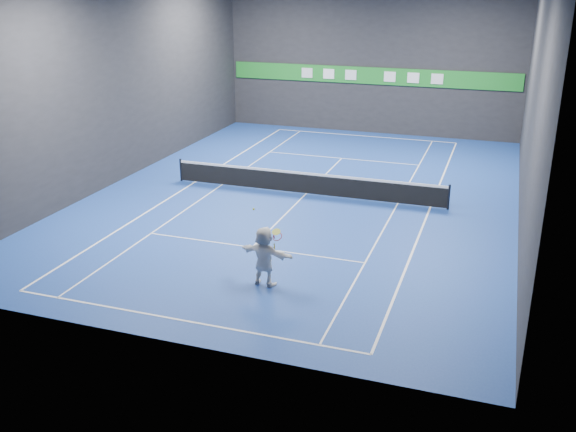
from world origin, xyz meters
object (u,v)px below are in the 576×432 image
(tennis_net, at_px, (306,182))
(tennis_ball, at_px, (254,209))
(tennis_racket, at_px, (277,237))
(player, at_px, (264,256))

(tennis_net, bearing_deg, tennis_ball, -82.85)
(tennis_racket, bearing_deg, tennis_ball, 177.76)
(tennis_ball, bearing_deg, player, -12.19)
(player, height_order, tennis_net, player)
(player, height_order, tennis_ball, tennis_ball)
(player, relative_size, tennis_net, 0.15)
(tennis_racket, bearing_deg, player, -173.12)
(tennis_net, bearing_deg, player, -80.69)
(tennis_net, relative_size, tennis_racket, 18.15)
(tennis_ball, height_order, tennis_racket, tennis_ball)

